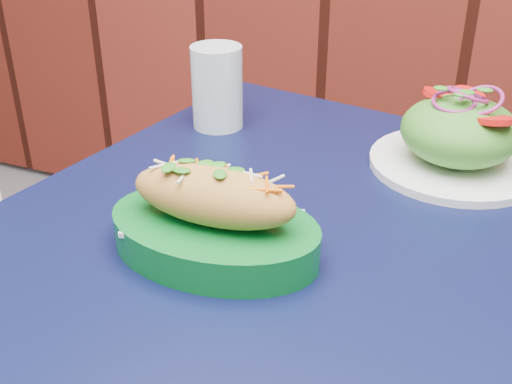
% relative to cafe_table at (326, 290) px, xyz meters
% --- Properties ---
extents(cafe_table, '(0.93, 0.93, 0.75)m').
position_rel_cafe_table_xyz_m(cafe_table, '(0.00, 0.00, 0.00)').
color(cafe_table, black).
rests_on(cafe_table, ground).
extents(banh_mi_basket, '(0.25, 0.17, 0.11)m').
position_rel_cafe_table_xyz_m(banh_mi_basket, '(-0.11, -0.09, 0.13)').
color(banh_mi_basket, '#096523').
rests_on(banh_mi_basket, cafe_table).
extents(salad_plate, '(0.24, 0.24, 0.12)m').
position_rel_cafe_table_xyz_m(salad_plate, '(0.11, 0.24, 0.14)').
color(salad_plate, white).
rests_on(salad_plate, cafe_table).
extents(water_glass, '(0.08, 0.08, 0.13)m').
position_rel_cafe_table_xyz_m(water_glass, '(-0.27, 0.25, 0.15)').
color(water_glass, silver).
rests_on(water_glass, cafe_table).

